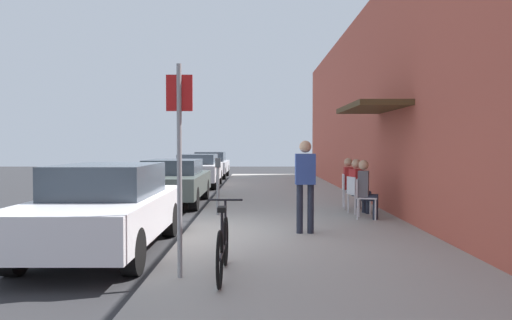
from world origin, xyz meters
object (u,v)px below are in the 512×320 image
at_px(bicycle_0, 223,247).
at_px(parked_car_1, 173,181).
at_px(seated_patron_1, 359,184).
at_px(pedestrian_standing, 305,179).
at_px(parked_car_0, 106,207).
at_px(street_sign, 180,153).
at_px(parked_car_3, 211,164).
at_px(cafe_chair_0, 364,196).
at_px(parked_car_2, 198,170).
at_px(cafe_chair_1, 356,192).
at_px(seated_patron_0, 366,187).
at_px(cafe_chair_2, 348,189).
at_px(seated_patron_2, 351,181).
at_px(parking_meter, 218,182).

bearing_deg(bicycle_0, parked_car_1, 103.98).
xyz_separation_m(seated_patron_1, pedestrian_standing, (-1.52, -2.55, 0.30)).
relative_size(parked_car_0, street_sign, 1.69).
height_order(parked_car_3, cafe_chair_0, parked_car_3).
xyz_separation_m(parked_car_0, parked_car_2, (0.00, 12.24, -0.01)).
bearing_deg(cafe_chair_1, parked_car_0, -143.45).
distance_m(bicycle_0, cafe_chair_1, 6.08).
height_order(parked_car_3, seated_patron_0, seated_patron_0).
xyz_separation_m(cafe_chair_1, seated_patron_1, (0.06, 0.01, 0.19)).
distance_m(parked_car_2, cafe_chair_0, 10.59).
distance_m(parked_car_0, bicycle_0, 2.76).
bearing_deg(seated_patron_1, parked_car_0, -143.67).
bearing_deg(parked_car_0, parked_car_2, 90.00).
relative_size(cafe_chair_2, seated_patron_2, 0.67).
height_order(cafe_chair_1, seated_patron_2, seated_patron_2).
xyz_separation_m(parking_meter, cafe_chair_2, (3.24, 1.18, -0.26)).
relative_size(parked_car_2, seated_patron_2, 3.41).
bearing_deg(seated_patron_2, parked_car_3, 109.95).
bearing_deg(street_sign, parking_meter, 89.45).
height_order(bicycle_0, seated_patron_0, seated_patron_0).
xyz_separation_m(parked_car_3, seated_patron_1, (4.85, -14.31, 0.10)).
relative_size(parking_meter, cafe_chair_0, 1.52).
distance_m(parked_car_3, street_sign, 19.86).
distance_m(seated_patron_1, cafe_chair_2, 0.97).
bearing_deg(parked_car_2, street_sign, -83.95).
relative_size(parked_car_1, parked_car_3, 1.00).
relative_size(street_sign, cafe_chair_2, 2.99).
bearing_deg(seated_patron_1, parked_car_2, 119.25).
xyz_separation_m(seated_patron_0, seated_patron_2, (-0.00, 1.73, 0.00)).
relative_size(parked_car_2, bicycle_0, 2.57).
xyz_separation_m(seated_patron_1, cafe_chair_2, (-0.06, 0.94, -0.19)).
height_order(parked_car_0, parked_car_2, parked_car_0).
xyz_separation_m(cafe_chair_0, cafe_chair_1, (-0.00, 0.76, 0.00)).
bearing_deg(street_sign, seated_patron_1, 58.53).
relative_size(parking_meter, cafe_chair_2, 1.52).
bearing_deg(parking_meter, cafe_chair_0, -9.38).
bearing_deg(pedestrian_standing, cafe_chair_1, 60.02).
height_order(parking_meter, bicycle_0, parking_meter).
relative_size(parked_car_1, parked_car_2, 1.00).
distance_m(parking_meter, cafe_chair_0, 3.30).
bearing_deg(parked_car_2, parked_car_3, 90.00).
bearing_deg(seated_patron_2, pedestrian_standing, -113.56).
height_order(parked_car_3, bicycle_0, parked_car_3).
bearing_deg(cafe_chair_1, parked_car_2, 118.91).
bearing_deg(parked_car_0, bicycle_0, -42.57).
xyz_separation_m(parked_car_1, street_sign, (1.50, -8.18, 0.95)).
relative_size(parked_car_0, parked_car_2, 1.00).
bearing_deg(pedestrian_standing, seated_patron_1, 59.18).
bearing_deg(parked_car_3, parked_car_0, -90.00).
distance_m(cafe_chair_1, cafe_chair_2, 0.96).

